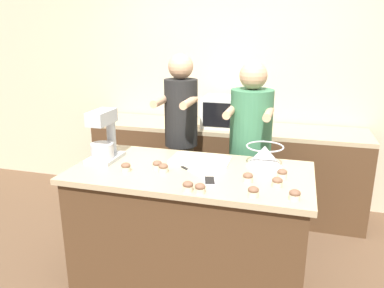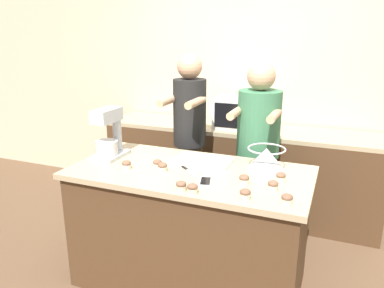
{
  "view_description": "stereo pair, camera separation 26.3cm",
  "coord_description": "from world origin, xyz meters",
  "views": [
    {
      "loc": [
        0.7,
        -2.38,
        1.83
      ],
      "look_at": [
        0.0,
        0.04,
        1.08
      ],
      "focal_mm": 35.0,
      "sensor_mm": 36.0,
      "label": 1
    },
    {
      "loc": [
        0.94,
        -2.3,
        1.83
      ],
      "look_at": [
        0.0,
        0.04,
        1.08
      ],
      "focal_mm": 35.0,
      "sensor_mm": 36.0,
      "label": 2
    }
  ],
  "objects": [
    {
      "name": "person_left",
      "position": [
        -0.29,
        0.71,
        0.9
      ],
      "size": [
        0.31,
        0.49,
        1.67
      ],
      "color": "brown",
      "rests_on": "ground_plane"
    },
    {
      "name": "island_counter",
      "position": [
        0.0,
        0.0,
        0.45
      ],
      "size": [
        1.69,
        0.85,
        0.9
      ],
      "color": "#4C331E",
      "rests_on": "ground_plane"
    },
    {
      "name": "cupcake_7",
      "position": [
        0.48,
        -0.33,
        0.94
      ],
      "size": [
        0.07,
        0.07,
        0.06
      ],
      "color": "beige",
      "rests_on": "island_counter"
    },
    {
      "name": "cupcake_4",
      "position": [
        0.09,
        -0.36,
        0.94
      ],
      "size": [
        0.07,
        0.07,
        0.06
      ],
      "color": "beige",
      "rests_on": "island_counter"
    },
    {
      "name": "knife",
      "position": [
        -0.0,
        -0.02,
        0.91
      ],
      "size": [
        0.18,
        0.15,
        0.01
      ],
      "color": "#BCBCC1",
      "rests_on": "island_counter"
    },
    {
      "name": "cupcake_6",
      "position": [
        0.61,
        -0.14,
        0.94
      ],
      "size": [
        0.07,
        0.07,
        0.06
      ],
      "color": "beige",
      "rests_on": "island_counter"
    },
    {
      "name": "cupcake_0",
      "position": [
        -0.43,
        -0.15,
        0.94
      ],
      "size": [
        0.07,
        0.07,
        0.06
      ],
      "color": "beige",
      "rests_on": "island_counter"
    },
    {
      "name": "stand_mixer",
      "position": [
        -0.69,
        0.03,
        1.07
      ],
      "size": [
        0.2,
        0.3,
        0.38
      ],
      "color": "#B2B7BC",
      "rests_on": "island_counter"
    },
    {
      "name": "cupcake_8",
      "position": [
        0.17,
        -0.37,
        0.94
      ],
      "size": [
        0.07,
        0.07,
        0.06
      ],
      "color": "beige",
      "rests_on": "island_counter"
    },
    {
      "name": "person_right",
      "position": [
        0.33,
        0.71,
        0.85
      ],
      "size": [
        0.37,
        0.52,
        1.62
      ],
      "color": "#33384C",
      "rests_on": "ground_plane"
    },
    {
      "name": "back_wall",
      "position": [
        0.0,
        1.67,
        1.35
      ],
      "size": [
        10.0,
        0.06,
        2.7
      ],
      "color": "beige",
      "rests_on": "ground_plane"
    },
    {
      "name": "microwave_oven",
      "position": [
        -0.01,
        1.32,
        1.06
      ],
      "size": [
        0.45,
        0.37,
        0.3
      ],
      "color": "silver",
      "rests_on": "back_counter"
    },
    {
      "name": "back_counter",
      "position": [
        0.0,
        1.32,
        0.46
      ],
      "size": [
        2.8,
        0.6,
        0.91
      ],
      "color": "#4C331E",
      "rests_on": "ground_plane"
    },
    {
      "name": "cupcake_9",
      "position": [
        0.42,
        -0.11,
        0.94
      ],
      "size": [
        0.07,
        0.07,
        0.06
      ],
      "color": "beige",
      "rests_on": "island_counter"
    },
    {
      "name": "cell_phone",
      "position": [
        0.18,
        -0.17,
        0.91
      ],
      "size": [
        0.11,
        0.16,
        0.01
      ],
      "color": "silver",
      "rests_on": "island_counter"
    },
    {
      "name": "cupcake_1",
      "position": [
        0.63,
        0.02,
        0.94
      ],
      "size": [
        0.07,
        0.07,
        0.06
      ],
      "color": "beige",
      "rests_on": "island_counter"
    },
    {
      "name": "mixing_bowl",
      "position": [
        0.49,
        0.23,
        0.99
      ],
      "size": [
        0.27,
        0.27,
        0.15
      ],
      "color": "#BCBCC1",
      "rests_on": "island_counter"
    },
    {
      "name": "cupcake_2",
      "position": [
        0.72,
        -0.31,
        0.94
      ],
      "size": [
        0.07,
        0.07,
        0.06
      ],
      "color": "beige",
      "rests_on": "island_counter"
    },
    {
      "name": "ground_plane",
      "position": [
        0.0,
        0.0,
        0.0
      ],
      "size": [
        16.0,
        16.0,
        0.0
      ],
      "primitive_type": "plane",
      "color": "brown"
    },
    {
      "name": "cupcake_3",
      "position": [
        -0.17,
        -0.09,
        0.94
      ],
      "size": [
        0.07,
        0.07,
        0.06
      ],
      "color": "beige",
      "rests_on": "island_counter"
    },
    {
      "name": "cupcake_5",
      "position": [
        -0.23,
        -0.05,
        0.94
      ],
      "size": [
        0.07,
        0.07,
        0.06
      ],
      "color": "beige",
      "rests_on": "island_counter"
    },
    {
      "name": "baking_tray",
      "position": [
        0.02,
        0.19,
        0.92
      ],
      "size": [
        0.44,
        0.23,
        0.04
      ],
      "color": "silver",
      "rests_on": "island_counter"
    }
  ]
}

